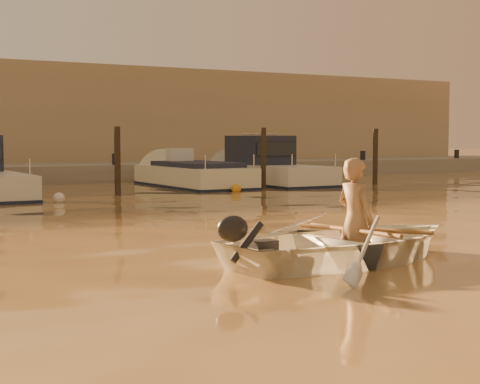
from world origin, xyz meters
TOP-DOWN VIEW (x-y plane):
  - dinghy at (-1.53, 1.26)m, footprint 4.05×3.09m
  - person at (-1.43, 1.27)m, footprint 0.47×0.66m
  - outboard_motor at (-3.03, 1.10)m, footprint 0.94×0.49m
  - oar_port at (-1.29, 1.28)m, footprint 0.71×2.01m
  - oar_starboard at (-1.48, 1.26)m, footprint 0.20×2.10m
  - moored_boat_3 at (3.34, 16.00)m, footprint 2.16×6.20m
  - moored_boat_4 at (6.36, 16.00)m, footprint 2.17×6.71m
  - piling_2 at (-0.20, 13.80)m, footprint 0.18×0.18m
  - piling_3 at (4.80, 13.80)m, footprint 0.18×0.18m
  - piling_4 at (9.50, 13.80)m, footprint 0.18×0.18m
  - fender_c at (-2.36, 12.32)m, footprint 0.30×0.30m
  - fender_d at (3.39, 13.11)m, footprint 0.30×0.30m
  - fender_e at (7.02, 13.69)m, footprint 0.30×0.30m
  - quay at (0.00, 21.50)m, footprint 52.00×4.00m
  - waterfront_building at (0.00, 27.00)m, footprint 46.00×7.00m

SIDE VIEW (x-z plane):
  - fender_c at x=-2.36m, z-range -0.05..0.25m
  - fender_d at x=3.39m, z-range -0.05..0.25m
  - fender_e at x=7.02m, z-range -0.05..0.25m
  - quay at x=0.00m, z-range -0.35..0.65m
  - moored_boat_3 at x=3.34m, z-range -0.25..0.70m
  - dinghy at x=-1.53m, z-range -0.12..0.66m
  - outboard_motor at x=-3.03m, z-range -0.07..0.63m
  - oar_port at x=-1.29m, z-range 0.35..0.49m
  - oar_starboard at x=-1.48m, z-range 0.35..0.49m
  - person at x=-1.43m, z-range -0.30..1.40m
  - moored_boat_4 at x=6.36m, z-range -0.25..1.50m
  - piling_2 at x=-0.20m, z-range -0.20..2.00m
  - piling_3 at x=4.80m, z-range -0.20..2.00m
  - piling_4 at x=9.50m, z-range -0.20..2.00m
  - waterfront_building at x=0.00m, z-range 0.00..4.80m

